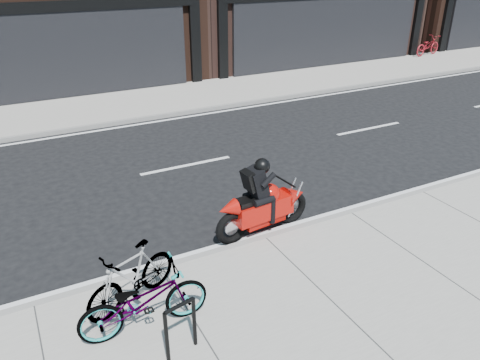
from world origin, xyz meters
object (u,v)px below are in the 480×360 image
bicycle_far (428,46)px  motorcycle (267,202)px  bicycle_rear (131,276)px  bicycle_front (144,301)px  bike_rack (180,324)px

bicycle_far → motorcycle: bearing=114.1°
bicycle_rear → bicycle_far: bicycle_far is taller
bicycle_front → motorcycle: bearing=-59.1°
bicycle_rear → bicycle_far: (18.64, 11.60, 0.00)m
bike_rack → bicycle_rear: 1.28m
bike_rack → bicycle_rear: bicycle_rear is taller
bicycle_front → bicycle_far: (18.63, 12.20, 0.00)m
motorcycle → bike_rack: bearing=-145.1°
bike_rack → motorcycle: size_ratio=0.38×
bicycle_rear → motorcycle: 3.07m
bicycle_front → bicycle_rear: (-0.00, 0.60, 0.00)m
bicycle_far → bicycle_rear: bearing=112.0°
bicycle_front → bicycle_rear: bicycle_rear is taller
bike_rack → motorcycle: bearing=40.8°
motorcycle → bicycle_far: 18.97m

